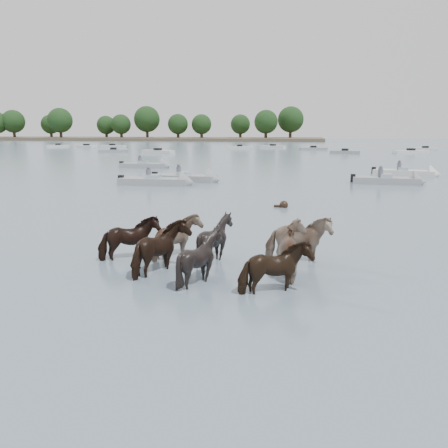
# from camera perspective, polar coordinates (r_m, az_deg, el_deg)

# --- Properties ---
(ground) EXTENTS (400.00, 400.00, 0.00)m
(ground) POSITION_cam_1_polar(r_m,az_deg,el_deg) (11.97, -11.69, -7.42)
(ground) COLOR slate
(ground) RESTS_ON ground
(shoreline) EXTENTS (160.00, 30.00, 1.00)m
(shoreline) POSITION_cam_1_polar(r_m,az_deg,el_deg) (176.88, -14.98, 10.27)
(shoreline) COLOR #4C4233
(shoreline) RESTS_ON ground
(pony_herd) EXTENTS (7.06, 4.17, 1.63)m
(pony_herd) POSITION_cam_1_polar(r_m,az_deg,el_deg) (12.84, -0.65, -3.17)
(pony_herd) COLOR black
(pony_herd) RESTS_ON ground
(swimming_pony) EXTENTS (0.72, 0.44, 0.44)m
(swimming_pony) POSITION_cam_1_polar(r_m,az_deg,el_deg) (23.35, 7.37, 2.33)
(swimming_pony) COLOR black
(swimming_pony) RESTS_ON ground
(motorboat_a) EXTENTS (5.59, 2.23, 1.92)m
(motorboat_a) POSITION_cam_1_polar(r_m,az_deg,el_deg) (34.81, -3.86, 5.70)
(motorboat_a) COLOR gray
(motorboat_a) RESTS_ON ground
(motorboat_b) EXTENTS (5.60, 1.66, 1.92)m
(motorboat_b) POSITION_cam_1_polar(r_m,az_deg,el_deg) (32.84, -7.45, 5.26)
(motorboat_b) COLOR gray
(motorboat_b) RESTS_ON ground
(motorboat_c) EXTENTS (5.60, 2.96, 1.92)m
(motorboat_c) POSITION_cam_1_polar(r_m,az_deg,el_deg) (42.11, 22.56, 5.88)
(motorboat_c) COLOR silver
(motorboat_c) RESTS_ON ground
(motorboat_d) EXTENTS (5.29, 1.97, 1.92)m
(motorboat_d) POSITION_cam_1_polar(r_m,az_deg,el_deg) (35.38, 20.75, 5.06)
(motorboat_d) COLOR gray
(motorboat_d) RESTS_ON ground
(motorboat_f) EXTENTS (5.42, 1.85, 1.92)m
(motorboat_f) POSITION_cam_1_polar(r_m,az_deg,el_deg) (47.76, -9.12, 7.22)
(motorboat_f) COLOR gray
(motorboat_f) RESTS_ON ground
(distant_flotilla) EXTENTS (102.80, 27.84, 0.93)m
(distant_flotilla) POSITION_cam_1_polar(r_m,az_deg,el_deg) (88.58, 7.74, 9.30)
(distant_flotilla) COLOR silver
(distant_flotilla) RESTS_ON ground
(treeline) EXTENTS (144.74, 24.06, 12.03)m
(treeline) POSITION_cam_1_polar(r_m,az_deg,el_deg) (175.61, -14.90, 12.19)
(treeline) COLOR #382619
(treeline) RESTS_ON ground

